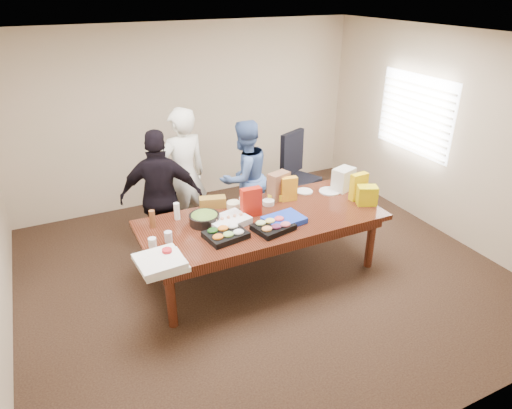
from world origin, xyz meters
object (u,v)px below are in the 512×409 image
person_right (244,178)px  office_chair (298,177)px  conference_table (262,246)px  person_center (183,177)px  salad_bowl (204,219)px  sheet_cake (228,221)px

person_right → office_chair: bearing=171.2°
office_chair → conference_table: bearing=-159.8°
person_center → salad_bowl: 1.04m
office_chair → person_right: 0.95m
person_center → person_right: person_center is taller
office_chair → salad_bowl: 2.11m
conference_table → person_right: (0.27, 1.08, 0.42)m
office_chair → salad_bowl: (-1.84, -1.02, 0.22)m
office_chair → sheet_cake: bearing=-168.9°
salad_bowl → person_center: bearing=84.8°
conference_table → salad_bowl: (-0.64, 0.16, 0.43)m
office_chair → sheet_cake: (-1.60, -1.15, 0.20)m
conference_table → sheet_cake: (-0.41, 0.03, 0.41)m
conference_table → sheet_cake: sheet_cake is taller
conference_table → office_chair: size_ratio=2.39×
office_chair → person_center: 1.78m
office_chair → sheet_cake: size_ratio=2.68×
office_chair → person_right: size_ratio=0.74×
sheet_cake → conference_table: bearing=-18.9°
conference_table → person_right: size_ratio=1.76×
person_center → sheet_cake: person_center is taller
sheet_cake → salad_bowl: 0.27m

